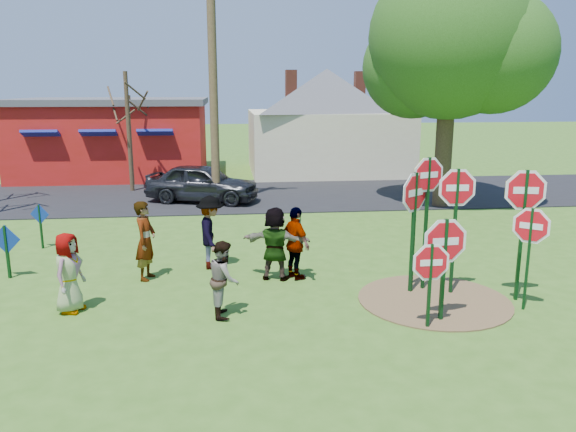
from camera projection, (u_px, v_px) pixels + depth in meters
name	position (u px, v px, depth m)	size (l,w,h in m)	color
ground	(221.00, 292.00, 12.39)	(120.00, 120.00, 0.00)	#39631C
road	(223.00, 195.00, 23.54)	(120.00, 7.50, 0.04)	black
dirt_patch	(434.00, 300.00, 11.90)	(3.20, 3.20, 0.03)	brown
red_building	(115.00, 137.00, 28.81)	(9.40, 7.69, 3.90)	#A21910
cream_house	(326.00, 117.00, 29.77)	(9.40, 9.40, 6.50)	beige
stop_sign_a	(445.00, 249.00, 10.58)	(1.18, 0.11, 2.18)	#0E3516
stop_sign_b	(428.00, 189.00, 12.08)	(0.99, 0.33, 3.11)	#0E3516
stop_sign_c	(456.00, 202.00, 11.87)	(1.10, 0.08, 2.91)	#0E3516
stop_sign_d	(524.00, 202.00, 11.50)	(1.13, 0.23, 2.94)	#0E3516
stop_sign_e	(431.00, 268.00, 10.31)	(0.96, 0.07, 1.77)	#0E3516
stop_sign_f	(531.00, 234.00, 11.10)	(0.77, 0.63, 2.24)	#0E3516
stop_sign_g	(414.00, 205.00, 11.96)	(0.96, 0.71, 2.83)	#0E3516
blue_diamond_c	(6.00, 246.00, 13.16)	(0.70, 0.14, 1.30)	#0E3516
blue_diamond_d	(40.00, 221.00, 15.62)	(0.55, 0.18, 1.27)	#0E3516
person_a	(69.00, 273.00, 11.17)	(0.80, 0.52, 1.64)	navy
person_b	(145.00, 241.00, 13.07)	(0.68, 0.45, 1.87)	#286B6A
person_c	(224.00, 279.00, 10.99)	(0.74, 0.58, 1.52)	brown
person_d	(211.00, 232.00, 13.89)	(1.18, 0.68, 1.83)	#313136
person_e	(296.00, 244.00, 13.08)	(1.02, 0.42, 1.73)	#492A57
person_f	(275.00, 243.00, 13.07)	(1.62, 0.52, 1.75)	#1D4C23
suv	(202.00, 183.00, 21.96)	(1.76, 4.38, 1.49)	#29292D
utility_pole	(213.00, 60.00, 20.25)	(2.50, 0.32, 10.24)	#4C3823
leafy_tree	(454.00, 47.00, 20.12)	(6.41, 5.84, 9.10)	#382819
bare_tree_east	(128.00, 115.00, 23.76)	(1.80, 1.80, 5.10)	#382819
bare_tree_extra	(130.00, 128.00, 25.49)	(1.80, 1.80, 4.10)	#382819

